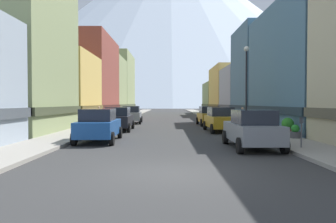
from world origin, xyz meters
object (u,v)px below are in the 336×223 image
car_left_2 (131,115)px  car_right_2 (208,116)px  car_left_0 (98,125)px  parking_meter_near (301,128)px  potted_plant_2 (287,125)px  car_right_0 (251,129)px  car_left_1 (118,119)px  streetlamp_right (245,76)px  pedestrian_0 (242,117)px  potted_plant_0 (294,132)px  pedestrian_1 (98,116)px  car_right_1 (220,119)px  potted_plant_1 (268,125)px

car_left_2 → car_right_2: same height
car_left_0 → car_right_2: (7.60, 12.63, 0.00)m
parking_meter_near → potted_plant_2: parking_meter_near is taller
car_right_2 → potted_plant_2: (3.20, -11.05, -0.14)m
car_left_0 → car_right_0: 8.02m
car_left_1 → car_left_2: 8.66m
car_right_0 → streetlamp_right: 8.21m
pedestrian_0 → potted_plant_0: bearing=-85.4°
car_right_2 → pedestrian_0: 3.77m
potted_plant_2 → car_left_0: bearing=-171.7°
pedestrian_0 → pedestrian_1: bearing=172.7°
potted_plant_0 → pedestrian_1: size_ratio=0.46×
car_right_0 → potted_plant_2: car_right_0 is taller
car_left_0 → car_right_1: bearing=38.6°
potted_plant_1 → car_right_1: bearing=161.1°
car_right_2 → car_left_2: bearing=159.3°
car_left_0 → potted_plant_1: 11.89m
car_left_0 → potted_plant_2: car_left_0 is taller
car_right_1 → parking_meter_near: (1.95, -9.40, 0.11)m
car_left_0 → car_right_1: (7.60, 6.07, 0.00)m
parking_meter_near → potted_plant_0: parking_meter_near is taller
potted_plant_0 → potted_plant_1: size_ratio=0.90×
car_left_1 → car_right_0: 12.10m
potted_plant_1 → car_left_0: bearing=-155.3°
car_left_1 → car_right_0: same height
potted_plant_1 → potted_plant_2: 3.40m
car_left_1 → car_left_0: bearing=-90.0°
car_left_2 → parking_meter_near: car_left_2 is taller
car_left_2 → streetlamp_right: bearing=-49.3°
car_right_1 → pedestrian_0: (2.45, 3.69, -0.02)m
car_left_1 → potted_plant_0: bearing=-30.6°
potted_plant_1 → potted_plant_2: (0.00, -3.40, 0.20)m
potted_plant_0 → potted_plant_2: bearing=90.0°
car_left_2 → car_left_0: bearing=-90.0°
car_left_1 → car_right_1: size_ratio=0.99×
car_left_2 → pedestrian_0: (10.05, -5.74, -0.02)m
car_right_0 → pedestrian_0: 12.57m
car_left_0 → car_right_2: same height
car_right_1 → potted_plant_0: size_ratio=6.01×
car_left_0 → potted_plant_2: 10.91m
car_right_0 → pedestrian_0: bearing=78.8°
car_left_1 → potted_plant_1: size_ratio=5.36×
car_right_1 → streetlamp_right: (1.55, -1.19, 3.09)m
car_right_2 → streetlamp_right: (1.55, -7.75, 3.09)m
car_right_0 → streetlamp_right: (1.55, 7.45, 3.09)m
car_left_2 → pedestrian_1: same height
car_right_1 → potted_plant_2: bearing=-54.5°
potted_plant_2 → pedestrian_1: (-13.25, 9.79, 0.14)m
car_right_2 → potted_plant_1: 8.31m
pedestrian_1 → potted_plant_2: bearing=-36.4°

